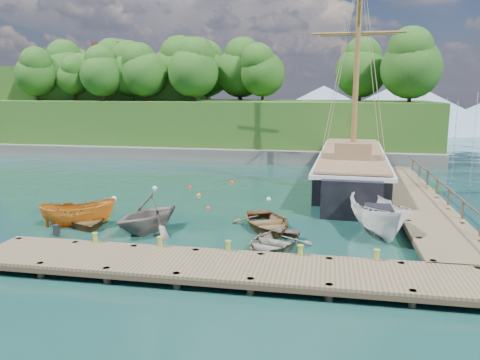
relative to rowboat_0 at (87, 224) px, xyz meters
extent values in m
plane|color=#11312A|center=(6.86, 0.65, 0.00)|extent=(160.00, 160.00, 0.00)
cube|color=brown|center=(8.86, -5.85, 0.54)|extent=(20.00, 3.20, 0.12)
cube|color=#312419|center=(8.86, -5.85, 0.38)|extent=(20.00, 3.20, 0.20)
cylinder|color=#312419|center=(-0.84, -4.55, 0.05)|extent=(0.28, 0.28, 1.10)
cylinder|color=#312419|center=(18.56, -4.55, 0.05)|extent=(0.28, 0.28, 1.10)
cube|color=brown|center=(18.36, 7.65, 0.54)|extent=(3.20, 24.00, 0.12)
cube|color=#312419|center=(18.36, 7.65, 0.38)|extent=(3.20, 24.00, 0.20)
cylinder|color=#312419|center=(17.06, -4.05, 0.05)|extent=(0.28, 0.28, 1.10)
cylinder|color=#312419|center=(17.06, 19.35, 0.05)|extent=(0.28, 0.28, 1.10)
cylinder|color=#312419|center=(19.66, 19.35, 0.05)|extent=(0.28, 0.28, 1.10)
cylinder|color=olive|center=(2.86, -4.45, 0.00)|extent=(0.26, 0.26, 0.45)
cylinder|color=olive|center=(5.86, -4.45, 0.00)|extent=(0.26, 0.26, 0.45)
cylinder|color=olive|center=(8.86, -4.45, 0.00)|extent=(0.26, 0.26, 0.45)
cylinder|color=olive|center=(11.86, -4.45, 0.00)|extent=(0.26, 0.26, 0.45)
cylinder|color=olive|center=(14.86, -4.45, 0.00)|extent=(0.26, 0.26, 0.45)
imported|color=#523A1E|center=(0.00, 0.00, 0.00)|extent=(4.64, 4.97, 0.84)
imported|color=#686058|center=(3.80, -0.63, 0.00)|extent=(4.89, 5.15, 2.13)
imported|color=brown|center=(9.82, 0.95, 0.00)|extent=(4.69, 5.35, 0.92)
imported|color=#6E6659|center=(10.46, -2.15, 0.00)|extent=(4.13, 4.87, 0.86)
imported|color=orange|center=(-0.29, -0.26, 0.00)|extent=(4.26, 2.87, 1.54)
imported|color=white|center=(15.46, 1.05, 0.00)|extent=(3.38, 5.76, 2.09)
cube|color=black|center=(14.72, 13.68, 0.76)|extent=(5.57, 15.15, 3.10)
cube|color=black|center=(15.19, 23.27, 0.76)|extent=(2.89, 4.82, 2.79)
cube|color=black|center=(14.31, 5.16, 0.76)|extent=(3.58, 4.00, 2.95)
cube|color=silver|center=(14.72, 13.68, 2.27)|extent=(5.85, 19.84, 0.25)
cube|color=brown|center=(14.72, 13.68, 2.52)|extent=(5.39, 19.39, 0.12)
cube|color=brown|center=(14.57, 10.49, 3.12)|extent=(2.57, 3.11, 1.20)
cylinder|color=brown|center=(15.36, 26.83, 3.72)|extent=(0.57, 6.90, 1.69)
cylinder|color=brown|center=(14.91, 17.52, 10.76)|extent=(0.36, 0.36, 16.49)
cylinder|color=brown|center=(14.54, 9.85, 10.10)|extent=(0.36, 0.36, 15.17)
cylinder|color=#8C7A59|center=(15.21, 23.67, 11.04)|extent=(0.60, 11.39, 9.58)
sphere|color=white|center=(-1.19, 5.86, 0.00)|extent=(0.36, 0.36, 0.36)
sphere|color=orange|center=(4.18, 7.85, 0.00)|extent=(0.33, 0.33, 0.33)
sphere|color=red|center=(5.70, 4.51, 0.00)|extent=(0.30, 0.30, 0.30)
sphere|color=white|center=(9.06, 7.68, 0.00)|extent=(0.28, 0.28, 0.28)
sphere|color=red|center=(2.81, 10.38, 0.00)|extent=(0.29, 0.29, 0.29)
sphere|color=#EA2E00|center=(5.49, 12.77, 0.00)|extent=(0.34, 0.34, 0.34)
sphere|color=silver|center=(0.28, 9.62, 0.00)|extent=(0.35, 0.35, 0.35)
sphere|color=orange|center=(8.40, 3.44, 0.00)|extent=(0.32, 0.32, 0.32)
cube|color=#474744|center=(-1.14, 24.65, 0.60)|extent=(50.00, 4.00, 1.40)
cube|color=#294F18|center=(-1.14, 30.65, 3.00)|extent=(50.00, 14.00, 6.00)
cube|color=#294F18|center=(-15.14, 34.65, 5.00)|extent=(24.00, 12.00, 10.00)
cylinder|color=#382616|center=(-9.24, 28.77, 6.70)|extent=(0.36, 0.36, 1.40)
sphere|color=#184417|center=(-9.24, 28.77, 9.10)|extent=(5.42, 5.42, 5.42)
cylinder|color=#382616|center=(-7.32, 27.47, 6.70)|extent=(0.36, 0.36, 1.40)
sphere|color=#184417|center=(-7.32, 27.47, 8.96)|extent=(5.02, 5.02, 5.02)
cylinder|color=#382616|center=(-20.93, 27.92, 6.70)|extent=(0.36, 0.36, 1.40)
sphere|color=#184417|center=(-20.93, 27.92, 8.88)|extent=(4.79, 4.79, 4.79)
cylinder|color=#382616|center=(-13.87, 35.44, 6.70)|extent=(0.36, 0.36, 1.40)
sphere|color=#184417|center=(-13.87, 35.44, 9.39)|extent=(6.25, 6.25, 6.25)
cylinder|color=#382616|center=(20.77, 27.31, 6.70)|extent=(0.36, 0.36, 1.40)
sphere|color=#184417|center=(20.77, 27.31, 9.30)|extent=(6.00, 6.00, 6.00)
cylinder|color=#382616|center=(-18.72, 30.97, 6.70)|extent=(0.36, 0.36, 1.40)
sphere|color=#184417|center=(-18.72, 30.97, 9.26)|extent=(5.89, 5.89, 5.89)
cylinder|color=#382616|center=(5.25, 31.87, 6.70)|extent=(0.36, 0.36, 1.40)
sphere|color=#184417|center=(5.25, 31.87, 9.00)|extent=(5.13, 5.13, 5.13)
cylinder|color=#382616|center=(-14.66, 36.18, 6.70)|extent=(0.36, 0.36, 1.40)
sphere|color=#184417|center=(-14.66, 36.18, 8.88)|extent=(4.80, 4.80, 4.80)
cylinder|color=#382616|center=(-3.29, 30.85, 6.70)|extent=(0.36, 0.36, 1.40)
sphere|color=#184417|center=(-3.29, 30.85, 9.24)|extent=(5.82, 5.82, 5.82)
cylinder|color=#382616|center=(2.28, 34.01, 6.70)|extent=(0.36, 0.36, 1.40)
sphere|color=#184417|center=(2.28, 34.01, 9.32)|extent=(6.05, 6.05, 6.05)
cylinder|color=#382616|center=(20.95, 28.31, 6.70)|extent=(0.36, 0.36, 1.40)
sphere|color=#184417|center=(20.95, 28.31, 8.87)|extent=(4.77, 4.77, 4.77)
cylinder|color=#382616|center=(-1.65, 27.20, 6.70)|extent=(0.36, 0.36, 1.40)
sphere|color=#184417|center=(-1.65, 27.20, 9.11)|extent=(5.47, 5.47, 5.47)
cylinder|color=#382616|center=(16.13, 31.05, 6.70)|extent=(0.36, 0.36, 1.40)
sphere|color=#184417|center=(16.13, 31.05, 9.14)|extent=(5.55, 5.55, 5.55)
cylinder|color=#382616|center=(-3.15, 38.41, 6.70)|extent=(0.36, 0.36, 1.40)
sphere|color=#184417|center=(-3.15, 38.41, 9.39)|extent=(6.25, 6.25, 6.25)
cylinder|color=#382616|center=(-21.35, 36.48, 6.70)|extent=(0.36, 0.36, 1.40)
sphere|color=#184417|center=(-21.35, 36.48, 9.09)|extent=(5.41, 5.41, 5.41)
cylinder|color=#382616|center=(-11.05, 32.06, 6.70)|extent=(0.36, 0.36, 1.40)
sphere|color=#184417|center=(-11.05, 32.06, 9.12)|extent=(5.47, 5.47, 5.47)
cylinder|color=#382616|center=(-16.41, 28.29, 6.70)|extent=(0.36, 0.36, 1.40)
sphere|color=#184417|center=(-16.41, 28.29, 8.52)|extent=(3.77, 3.77, 3.77)
cylinder|color=#382616|center=(-12.75, 32.13, 6.70)|extent=(0.36, 0.36, 1.40)
sphere|color=#184417|center=(-12.75, 32.13, 9.31)|extent=(6.04, 6.04, 6.04)
cylinder|color=#382616|center=(1.14, 39.02, 6.70)|extent=(0.36, 0.36, 1.40)
sphere|color=#184417|center=(1.14, 39.02, 9.26)|extent=(5.89, 5.89, 5.89)
cylinder|color=#382616|center=(-5.04, 31.68, 6.70)|extent=(0.36, 0.36, 1.40)
sphere|color=#184417|center=(-5.04, 31.68, 9.33)|extent=(6.08, 6.08, 6.08)
cylinder|color=#382616|center=(-16.03, 29.90, 6.70)|extent=(0.36, 0.36, 1.40)
sphere|color=#184417|center=(-16.03, 29.90, 8.69)|extent=(4.25, 4.25, 4.25)
cylinder|color=#382616|center=(-12.05, 26.71, 6.70)|extent=(0.36, 0.36, 1.40)
sphere|color=#184417|center=(-12.05, 26.71, 8.87)|extent=(4.77, 4.77, 4.77)
cube|color=silver|center=(-13.14, 33.65, 10.50)|extent=(4.00, 5.00, 3.00)
cube|color=#591E19|center=(-13.14, 33.65, 12.40)|extent=(4.40, 5.40, 0.80)
cone|color=#728CA5|center=(26.86, 70.65, 4.50)|extent=(36.00, 36.00, 9.00)
cone|color=#728CA5|center=(11.86, 70.65, 4.00)|extent=(32.00, 32.00, 8.00)
cone|color=#728CA5|center=(-23.14, 70.65, 5.00)|extent=(40.00, 40.00, 10.00)
camera|label=1|loc=(12.76, -22.68, 7.23)|focal=35.00mm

